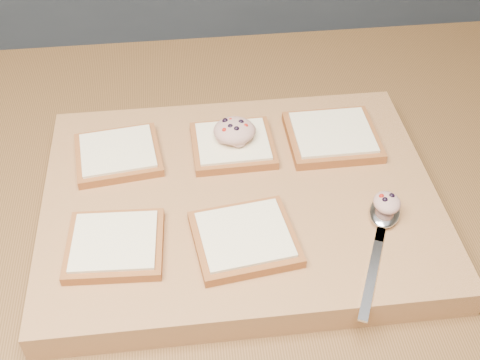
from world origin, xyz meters
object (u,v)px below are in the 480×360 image
Objects in this scene: tuna_salad_dollop at (234,130)px; bread_far_center at (233,145)px; cutting_board at (240,202)px; spoon at (383,220)px.

bread_far_center is at bearing -121.61° from tuna_salad_dollop.
cutting_board is 2.75× the size of spoon.
bread_far_center reaches higher than cutting_board.
cutting_board is at bearing -89.87° from bread_far_center.
spoon is (0.17, -0.08, 0.03)m from cutting_board.
spoon is (0.17, -0.17, -0.02)m from tuna_salad_dollop.
tuna_salad_dollop is at bearing 135.31° from spoon.
cutting_board is at bearing 155.96° from spoon.
bread_far_center is 0.24m from spoon.
tuna_salad_dollop reaches higher than bread_far_center.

